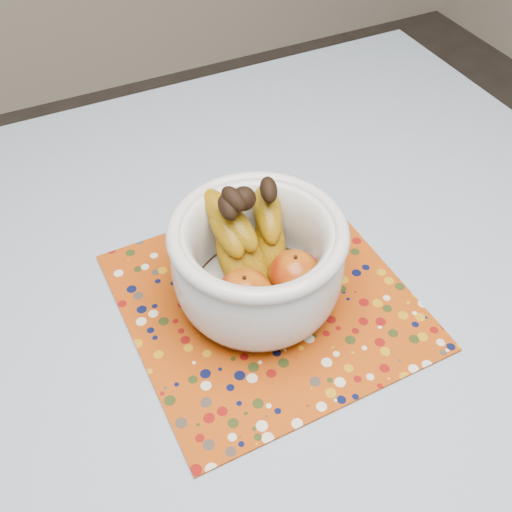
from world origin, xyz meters
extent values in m
cube|color=brown|center=(0.00, 0.00, 0.73)|extent=(1.20, 1.20, 0.04)
cylinder|color=brown|center=(0.53, 0.53, 0.35)|extent=(0.06, 0.06, 0.71)
cube|color=slate|center=(0.00, 0.00, 0.76)|extent=(1.32, 1.32, 0.01)
cube|color=#9B3808|center=(0.03, 0.07, 0.76)|extent=(0.38, 0.38, 0.00)
cylinder|color=silver|center=(0.02, 0.08, 0.77)|extent=(0.11, 0.11, 0.01)
cylinder|color=silver|center=(0.02, 0.08, 0.78)|extent=(0.16, 0.16, 0.01)
torus|color=silver|center=(0.02, 0.08, 0.89)|extent=(0.22, 0.22, 0.02)
ellipsoid|color=#6C1004|center=(-0.02, 0.05, 0.82)|extent=(0.07, 0.07, 0.07)
ellipsoid|color=#6C1004|center=(0.06, 0.05, 0.82)|extent=(0.07, 0.07, 0.06)
sphere|color=black|center=(0.02, 0.12, 0.91)|extent=(0.03, 0.03, 0.03)
camera|label=1|loc=(-0.21, -0.39, 1.40)|focal=42.00mm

